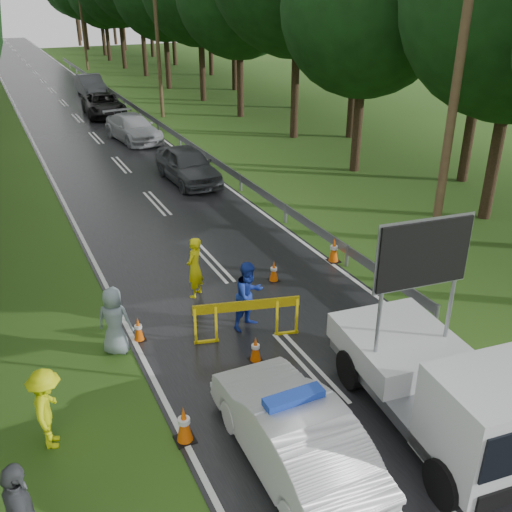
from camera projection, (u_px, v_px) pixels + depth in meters
ground at (309, 367)px, 13.06m from camera, size 160.00×160.00×0.00m
road at (78, 118)px, 37.49m from camera, size 7.00×140.00×0.02m
guardrail at (133, 106)px, 38.43m from camera, size 0.12×60.06×0.70m
utility_pole_near at (453, 109)px, 14.55m from camera, size 1.40×0.24×10.00m
utility_pole_mid at (157, 36)px, 35.72m from camera, size 1.40×0.24×10.00m
utility_pole_far at (82, 17)px, 56.90m from camera, size 1.40×0.24×10.00m
police_sedan at (293, 434)px, 10.08m from camera, size 1.64×4.45×1.60m
work_truck at (448, 389)px, 10.66m from camera, size 2.73×5.20×3.98m
barrier at (247, 310)px, 13.75m from camera, size 2.54×0.71×1.08m
officer at (195, 268)px, 15.68m from camera, size 0.75×0.75×1.76m
civilian at (249, 295)px, 14.23m from camera, size 1.06×0.94×1.80m
bystander_left at (48, 409)px, 10.51m from camera, size 0.83×1.19×1.67m
bystander_right at (114, 321)px, 13.25m from camera, size 0.99×0.90×1.70m
queue_car_first at (188, 165)px, 25.05m from camera, size 1.97×4.59×1.54m
queue_car_second at (133, 128)px, 31.85m from camera, size 2.61×5.10×1.42m
queue_car_third at (104, 105)px, 37.92m from camera, size 2.70×5.34×1.45m
queue_car_fourth at (90, 85)px, 44.94m from camera, size 1.74×4.87×1.60m
cone_near_left at (184, 424)px, 10.78m from camera, size 0.38×0.38×0.81m
cone_center at (256, 349)px, 13.14m from camera, size 0.31×0.31×0.66m
cone_far at (274, 271)px, 16.72m from camera, size 0.31×0.31×0.67m
cone_left_mid at (138, 329)px, 13.91m from camera, size 0.31×0.31×0.65m
cone_right at (334, 250)px, 17.88m from camera, size 0.38×0.38×0.81m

